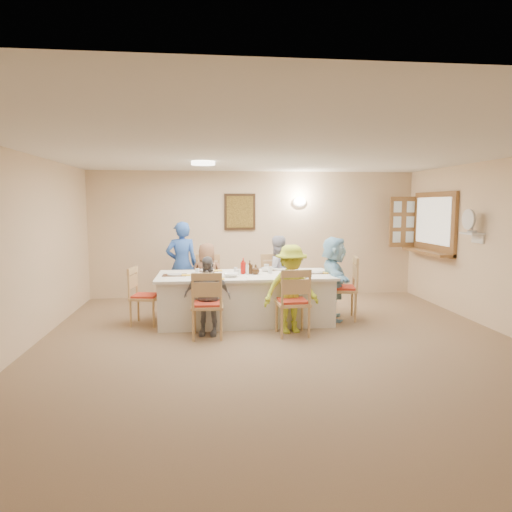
{
  "coord_description": "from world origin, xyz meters",
  "views": [
    {
      "loc": [
        -0.95,
        -5.6,
        1.85
      ],
      "look_at": [
        -0.2,
        1.4,
        1.05
      ],
      "focal_mm": 32.0,
      "sensor_mm": 36.0,
      "label": 1
    }
  ],
  "objects": [
    {
      "name": "ground",
      "position": [
        0.0,
        0.0,
        0.0
      ],
      "size": [
        7.0,
        7.0,
        0.0
      ],
      "primitive_type": "plane",
      "color": "olive"
    },
    {
      "name": "room_walls",
      "position": [
        0.0,
        0.0,
        1.51
      ],
      "size": [
        7.0,
        7.0,
        7.0
      ],
      "color": "beige",
      "rests_on": "ground"
    },
    {
      "name": "wall_picture",
      "position": [
        -0.3,
        3.46,
        1.7
      ],
      "size": [
        0.62,
        0.05,
        0.72
      ],
      "color": "black",
      "rests_on": "room_walls"
    },
    {
      "name": "wall_sconce",
      "position": [
        0.9,
        3.44,
        1.9
      ],
      "size": [
        0.26,
        0.09,
        0.18
      ],
      "primitive_type": "ellipsoid",
      "color": "white",
      "rests_on": "room_walls"
    },
    {
      "name": "ceiling_light",
      "position": [
        -1.0,
        1.5,
        2.47
      ],
      "size": [
        0.36,
        0.36,
        0.05
      ],
      "primitive_type": "cylinder",
      "color": "white",
      "rests_on": "room_walls"
    },
    {
      "name": "serving_hatch",
      "position": [
        3.21,
        2.4,
        1.5
      ],
      "size": [
        0.06,
        1.5,
        1.15
      ],
      "primitive_type": "cube",
      "color": "brown",
      "rests_on": "room_walls"
    },
    {
      "name": "hatch_sill",
      "position": [
        3.09,
        2.4,
        0.97
      ],
      "size": [
        0.3,
        1.5,
        0.05
      ],
      "primitive_type": "cube",
      "color": "brown",
      "rests_on": "room_walls"
    },
    {
      "name": "shutter_door",
      "position": [
        2.95,
        3.16,
        1.5
      ],
      "size": [
        0.55,
        0.04,
        1.0
      ],
      "primitive_type": "cube",
      "color": "brown",
      "rests_on": "room_walls"
    },
    {
      "name": "fan_shelf",
      "position": [
        3.13,
        1.05,
        1.4
      ],
      "size": [
        0.22,
        0.36,
        0.03
      ],
      "primitive_type": "cube",
      "color": "white",
      "rests_on": "room_walls"
    },
    {
      "name": "desk_fan",
      "position": [
        3.1,
        1.05,
        1.55
      ],
      "size": [
        0.3,
        0.3,
        0.28
      ],
      "primitive_type": null,
      "color": "#A5A5A8",
      "rests_on": "fan_shelf"
    },
    {
      "name": "dining_table",
      "position": [
        -0.36,
        1.45,
        0.38
      ],
      "size": [
        2.74,
        1.16,
        0.76
      ],
      "primitive_type": "cube",
      "color": "silver",
      "rests_on": "ground"
    },
    {
      "name": "chair_back_left",
      "position": [
        -0.96,
        2.25,
        0.49
      ],
      "size": [
        0.51,
        0.51,
        0.98
      ],
      "primitive_type": null,
      "rotation": [
        0.0,
        0.0,
        -0.08
      ],
      "color": "tan",
      "rests_on": "ground"
    },
    {
      "name": "chair_back_right",
      "position": [
        0.24,
        2.25,
        0.49
      ],
      "size": [
        0.54,
        0.54,
        0.98
      ],
      "primitive_type": null,
      "rotation": [
        0.0,
        0.0,
        0.16
      ],
      "color": "tan",
      "rests_on": "ground"
    },
    {
      "name": "chair_front_left",
      "position": [
        -0.96,
        0.65,
        0.47
      ],
      "size": [
        0.47,
        0.47,
        0.95
      ],
      "primitive_type": null,
      "rotation": [
        0.0,
        0.0,
        3.11
      ],
      "color": "tan",
      "rests_on": "ground"
    },
    {
      "name": "chair_front_right",
      "position": [
        0.24,
        0.65,
        0.49
      ],
      "size": [
        0.48,
        0.48,
        0.97
      ],
      "primitive_type": null,
      "rotation": [
        0.0,
        0.0,
        3.18
      ],
      "color": "tan",
      "rests_on": "ground"
    },
    {
      "name": "chair_left_end",
      "position": [
        -1.91,
        1.45,
        0.45
      ],
      "size": [
        0.5,
        0.5,
        0.9
      ],
      "primitive_type": null,
      "rotation": [
        0.0,
        0.0,
        1.39
      ],
      "color": "tan",
      "rests_on": "ground"
    },
    {
      "name": "chair_right_end",
      "position": [
        1.19,
        1.45,
        0.51
      ],
      "size": [
        0.57,
        0.57,
        1.03
      ],
      "primitive_type": null,
      "rotation": [
        0.0,
        0.0,
        -1.75
      ],
      "color": "tan",
      "rests_on": "ground"
    },
    {
      "name": "diner_back_left",
      "position": [
        -0.96,
        2.13,
        0.6
      ],
      "size": [
        0.73,
        0.59,
        1.2
      ],
      "primitive_type": "imported",
      "rotation": [
        0.0,
        0.0,
        2.96
      ],
      "color": "brown",
      "rests_on": "ground"
    },
    {
      "name": "diner_back_right",
      "position": [
        0.24,
        2.13,
        0.66
      ],
      "size": [
        0.84,
        0.76,
        1.31
      ],
      "primitive_type": "imported",
      "rotation": [
        0.0,
        0.0,
        3.35
      ],
      "color": "#9B9AAC",
      "rests_on": "ground"
    },
    {
      "name": "diner_front_left",
      "position": [
        -0.96,
        0.77,
        0.56
      ],
      "size": [
        0.75,
        0.5,
        1.13
      ],
      "primitive_type": "imported",
      "rotation": [
        0.0,
        0.0,
        -0.17
      ],
      "color": "gray",
      "rests_on": "ground"
    },
    {
      "name": "diner_front_right",
      "position": [
        0.24,
        0.77,
        0.64
      ],
      "size": [
        0.99,
        0.76,
        1.28
      ],
      "primitive_type": "imported",
      "rotation": [
        0.0,
        0.0,
        0.17
      ],
      "color": "#C4D731",
      "rests_on": "ground"
    },
    {
      "name": "diner_right_end",
      "position": [
        1.06,
        1.45,
        0.67
      ],
      "size": [
        1.4,
        0.89,
        1.34
      ],
      "primitive_type": "imported",
      "rotation": [
        0.0,
        0.0,
        1.37
      ],
      "color": "#9FDAFA",
      "rests_on": "ground"
    },
    {
      "name": "caregiver",
      "position": [
        -1.41,
        2.6,
        0.77
      ],
      "size": [
        0.69,
        0.56,
        1.55
      ],
      "primitive_type": "imported",
      "rotation": [
        0.0,
        0.0,
        3.31
      ],
      "color": "#2F5AB7",
      "rests_on": "ground"
    },
    {
      "name": "placemat_fl",
      "position": [
        -0.96,
        1.03,
        0.76
      ],
      "size": [
        0.35,
        0.26,
        0.01
      ],
      "primitive_type": "cube",
      "color": "#472B19",
      "rests_on": "dining_table"
    },
    {
      "name": "plate_fl",
      "position": [
        -0.96,
        1.03,
        0.77
      ],
      "size": [
        0.23,
        0.23,
        0.01
      ],
      "primitive_type": "cylinder",
      "color": "white",
      "rests_on": "dining_table"
    },
    {
      "name": "napkin_fl",
      "position": [
        -0.78,
        0.98,
        0.77
      ],
      "size": [
        0.14,
        0.14,
        0.01
      ],
      "primitive_type": "cube",
      "color": "yellow",
      "rests_on": "dining_table"
    },
    {
      "name": "placemat_fr",
      "position": [
        0.24,
        1.03,
        0.76
      ],
      "size": [
        0.33,
        0.24,
        0.01
      ],
      "primitive_type": "cube",
      "color": "#472B19",
      "rests_on": "dining_table"
    },
    {
      "name": "plate_fr",
      "position": [
        0.24,
        1.03,
        0.77
      ],
      "size": [
        0.25,
        0.25,
        0.02
      ],
      "primitive_type": "cylinder",
      "color": "white",
      "rests_on": "dining_table"
    },
    {
      "name": "napkin_fr",
      "position": [
        0.42,
        0.98,
        0.77
      ],
      "size": [
        0.13,
        0.13,
        0.01
      ],
      "primitive_type": "cube",
      "color": "yellow",
      "rests_on": "dining_table"
    },
    {
      "name": "placemat_bl",
      "position": [
        -0.96,
        1.87,
        0.76
      ],
      "size": [
        0.36,
        0.26,
        0.01
      ],
      "primitive_type": "cube",
      "color": "#472B19",
      "rests_on": "dining_table"
    },
    {
      "name": "plate_bl",
      "position": [
        -0.96,
        1.87,
        0.77
      ],
      "size": [
        0.25,
        0.25,
        0.02
      ],
      "primitive_type": "cylinder",
      "color": "white",
      "rests_on": "dining_table"
    },
    {
      "name": "napkin_bl",
      "position": [
        -0.78,
        1.82,
        0.77
      ],
      "size": [
        0.14,
        0.14,
        0.01
      ],
      "primitive_type": "cube",
      "color": "yellow",
      "rests_on": "dining_table"
    },
    {
      "name": "placemat_br",
      "position": [
        0.24,
        1.87,
        0.76
      ],
      "size": [
        0.33,
        0.24,
        0.01
      ],
      "primitive_type": "cube",
      "color": "#472B19",
      "rests_on": "dining_table"
    },
    {
      "name": "plate_br",
      "position": [
        0.24,
        1.87,
        0.77
      ],
      "size": [
        0.26,
        0.26,
        0.02
      ],
      "primitive_type": "cylinder",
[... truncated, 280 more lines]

